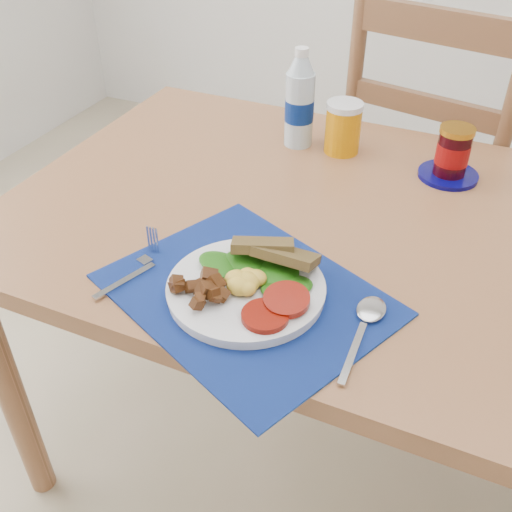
{
  "coord_description": "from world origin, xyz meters",
  "views": [
    {
      "loc": [
        0.22,
        -0.77,
        1.4
      ],
      "look_at": [
        -0.1,
        -0.05,
        0.8
      ],
      "focal_mm": 42.0,
      "sensor_mm": 36.0,
      "label": 1
    }
  ],
  "objects_px": {
    "chair_far": "(433,147)",
    "water_bottle": "(299,104)",
    "juice_glass": "(343,129)",
    "jam_on_saucer": "(452,156)",
    "breakfast_plate": "(242,286)"
  },
  "relations": [
    {
      "from": "water_bottle",
      "to": "juice_glass",
      "type": "distance_m",
      "value": 0.12
    },
    {
      "from": "water_bottle",
      "to": "jam_on_saucer",
      "type": "distance_m",
      "value": 0.36
    },
    {
      "from": "chair_far",
      "to": "juice_glass",
      "type": "bearing_deg",
      "value": 77.02
    },
    {
      "from": "water_bottle",
      "to": "jam_on_saucer",
      "type": "xyz_separation_m",
      "value": [
        0.36,
        -0.02,
        -0.05
      ]
    },
    {
      "from": "chair_far",
      "to": "jam_on_saucer",
      "type": "bearing_deg",
      "value": 113.31
    },
    {
      "from": "jam_on_saucer",
      "to": "water_bottle",
      "type": "bearing_deg",
      "value": 177.49
    },
    {
      "from": "chair_far",
      "to": "breakfast_plate",
      "type": "relative_size",
      "value": 4.86
    },
    {
      "from": "chair_far",
      "to": "jam_on_saucer",
      "type": "height_order",
      "value": "chair_far"
    },
    {
      "from": "breakfast_plate",
      "to": "water_bottle",
      "type": "bearing_deg",
      "value": 88.73
    },
    {
      "from": "breakfast_plate",
      "to": "juice_glass",
      "type": "xyz_separation_m",
      "value": [
        -0.01,
        0.56,
        0.03
      ]
    },
    {
      "from": "chair_far",
      "to": "water_bottle",
      "type": "height_order",
      "value": "chair_far"
    },
    {
      "from": "water_bottle",
      "to": "breakfast_plate",
      "type": "bearing_deg",
      "value": -78.3
    },
    {
      "from": "jam_on_saucer",
      "to": "chair_far",
      "type": "bearing_deg",
      "value": 101.97
    },
    {
      "from": "chair_far",
      "to": "jam_on_saucer",
      "type": "distance_m",
      "value": 0.44
    },
    {
      "from": "chair_far",
      "to": "juice_glass",
      "type": "relative_size",
      "value": 11.2
    }
  ]
}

